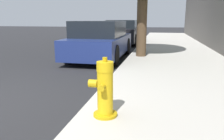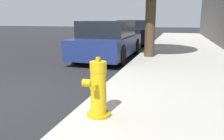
# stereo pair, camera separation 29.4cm
# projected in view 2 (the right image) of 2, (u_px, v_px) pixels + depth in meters

# --- Properties ---
(sidewalk_slab) EXTENTS (3.35, 40.00, 0.11)m
(sidewalk_slab) POSITION_uv_depth(u_px,v_px,m) (196.00, 127.00, 2.80)
(sidewalk_slab) COLOR beige
(sidewalk_slab) RESTS_ON ground_plane
(fire_hydrant) EXTENTS (0.39, 0.41, 0.81)m
(fire_hydrant) POSITION_uv_depth(u_px,v_px,m) (98.00, 90.00, 2.92)
(fire_hydrant) COLOR #C39C11
(fire_hydrant) RESTS_ON sidewalk_slab
(parked_car_near) EXTENTS (1.73, 3.97, 1.36)m
(parked_car_near) POSITION_uv_depth(u_px,v_px,m) (109.00, 41.00, 7.94)
(parked_car_near) COLOR navy
(parked_car_near) RESTS_ON ground_plane
(parked_car_mid) EXTENTS (1.76, 4.03, 1.38)m
(parked_car_mid) POSITION_uv_depth(u_px,v_px,m) (135.00, 32.00, 12.85)
(parked_car_mid) COLOR black
(parked_car_mid) RESTS_ON ground_plane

